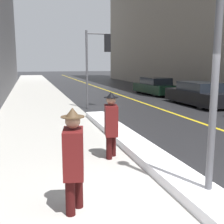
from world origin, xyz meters
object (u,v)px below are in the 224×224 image
pedestrian_in_fedora (111,122)px  parked_car_dark_green (155,87)px  lamp_post (219,24)px  parked_car_black (199,94)px  pedestrian_trailing (74,156)px  traffic_light_near (99,53)px

pedestrian_in_fedora → parked_car_dark_green: 14.91m
lamp_post → parked_car_dark_green: lamp_post is taller
parked_car_black → lamp_post: bearing=146.5°
pedestrian_trailing → parked_car_dark_green: size_ratio=0.39×
traffic_light_near → pedestrian_trailing: (-2.95, -10.18, -1.96)m
parked_car_black → traffic_light_near: bearing=82.9°
pedestrian_trailing → parked_car_black: bearing=149.1°
lamp_post → parked_car_dark_green: bearing=68.0°
traffic_light_near → pedestrian_in_fedora: traffic_light_near is taller
lamp_post → pedestrian_trailing: 3.07m
lamp_post → traffic_light_near: 10.47m
lamp_post → pedestrian_trailing: bearing=173.1°
pedestrian_in_fedora → parked_car_dark_green: pedestrian_in_fedora is taller
traffic_light_near → pedestrian_trailing: bearing=-105.9°
parked_car_black → parked_car_dark_green: 5.76m
lamp_post → parked_car_black: size_ratio=1.08×
traffic_light_near → parked_car_dark_green: (5.63, 5.15, -2.27)m
traffic_light_near → parked_car_dark_green: traffic_light_near is taller
pedestrian_trailing → parked_car_black: size_ratio=0.37×
parked_car_black → parked_car_dark_green: (-0.00, 5.76, -0.01)m
pedestrian_trailing → parked_car_dark_green: pedestrian_trailing is taller
pedestrian_trailing → parked_car_dark_green: 17.57m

